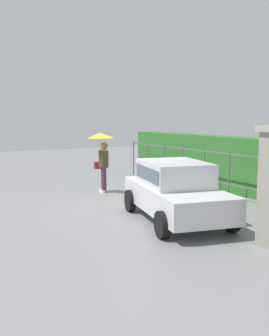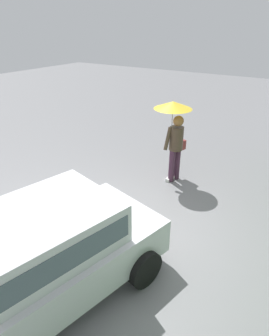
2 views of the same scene
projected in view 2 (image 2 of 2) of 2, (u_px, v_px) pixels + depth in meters
The scene contains 3 objects.
ground_plane at pixel (135, 232), 5.51m from camera, with size 40.00×40.00×0.00m, color slate.
car at pixel (41, 254), 3.88m from camera, with size 3.98×2.54×1.48m.
pedestrian at pixel (175, 126), 6.74m from camera, with size 0.91×0.90×2.05m.
Camera 2 is at (3.65, 2.33, 3.63)m, focal length 30.12 mm.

